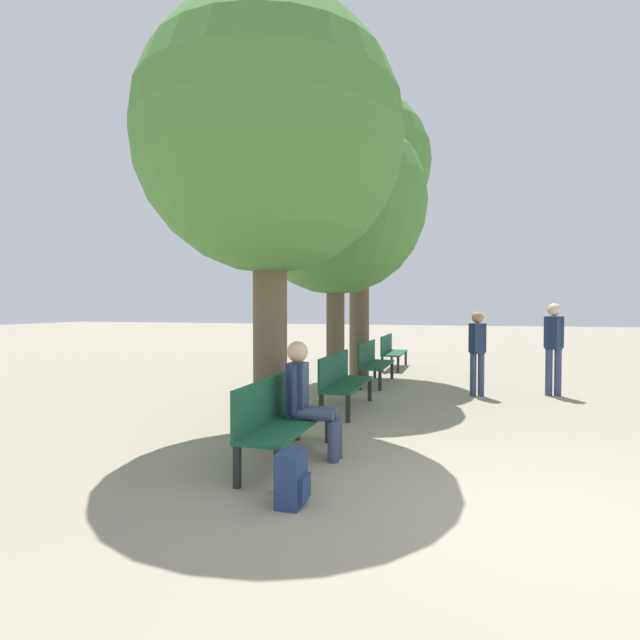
{
  "coord_description": "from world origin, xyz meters",
  "views": [
    {
      "loc": [
        -0.39,
        -4.25,
        1.65
      ],
      "look_at": [
        -2.81,
        4.09,
        1.41
      ],
      "focal_mm": 28.0,
      "sensor_mm": 36.0,
      "label": 1
    }
  ],
  "objects_px": {
    "tree_row_2": "(360,167)",
    "pedestrian_mid": "(477,348)",
    "tree_row_0": "(270,142)",
    "tree_row_1": "(335,204)",
    "bench_row_0": "(280,414)",
    "bench_row_2": "(373,360)",
    "person_seated": "(307,396)",
    "backpack": "(292,479)",
    "bench_row_3": "(391,349)",
    "bench_row_1": "(342,378)",
    "pedestrian_near": "(554,343)"
  },
  "relations": [
    {
      "from": "tree_row_2",
      "to": "pedestrian_mid",
      "type": "distance_m",
      "value": 5.2
    },
    {
      "from": "tree_row_0",
      "to": "tree_row_2",
      "type": "distance_m",
      "value": 5.74
    },
    {
      "from": "tree_row_0",
      "to": "tree_row_1",
      "type": "distance_m",
      "value": 3.36
    },
    {
      "from": "bench_row_0",
      "to": "tree_row_2",
      "type": "bearing_deg",
      "value": 94.46
    },
    {
      "from": "bench_row_2",
      "to": "pedestrian_mid",
      "type": "bearing_deg",
      "value": -23.31
    },
    {
      "from": "person_seated",
      "to": "backpack",
      "type": "height_order",
      "value": "person_seated"
    },
    {
      "from": "bench_row_3",
      "to": "tree_row_1",
      "type": "bearing_deg",
      "value": -97.49
    },
    {
      "from": "tree_row_0",
      "to": "pedestrian_mid",
      "type": "bearing_deg",
      "value": 54.11
    },
    {
      "from": "bench_row_0",
      "to": "tree_row_0",
      "type": "distance_m",
      "value": 3.42
    },
    {
      "from": "bench_row_0",
      "to": "tree_row_0",
      "type": "height_order",
      "value": "tree_row_0"
    },
    {
      "from": "bench_row_0",
      "to": "tree_row_0",
      "type": "relative_size",
      "value": 0.32
    },
    {
      "from": "tree_row_2",
      "to": "bench_row_0",
      "type": "bearing_deg",
      "value": -85.54
    },
    {
      "from": "tree_row_2",
      "to": "pedestrian_mid",
      "type": "bearing_deg",
      "value": -37.42
    },
    {
      "from": "tree_row_0",
      "to": "pedestrian_mid",
      "type": "distance_m",
      "value": 5.29
    },
    {
      "from": "tree_row_1",
      "to": "pedestrian_mid",
      "type": "distance_m",
      "value": 3.77
    },
    {
      "from": "tree_row_1",
      "to": "person_seated",
      "type": "xyz_separation_m",
      "value": [
        0.75,
        -4.15,
        -2.93
      ]
    },
    {
      "from": "bench_row_1",
      "to": "tree_row_1",
      "type": "height_order",
      "value": "tree_row_1"
    },
    {
      "from": "backpack",
      "to": "bench_row_3",
      "type": "bearing_deg",
      "value": 93.12
    },
    {
      "from": "tree_row_0",
      "to": "tree_row_2",
      "type": "bearing_deg",
      "value": 90.0
    },
    {
      "from": "person_seated",
      "to": "pedestrian_mid",
      "type": "height_order",
      "value": "pedestrian_mid"
    },
    {
      "from": "bench_row_3",
      "to": "bench_row_0",
      "type": "bearing_deg",
      "value": -90.0
    },
    {
      "from": "bench_row_0",
      "to": "tree_row_0",
      "type": "bearing_deg",
      "value": 117.19
    },
    {
      "from": "person_seated",
      "to": "pedestrian_near",
      "type": "relative_size",
      "value": 0.74
    },
    {
      "from": "backpack",
      "to": "person_seated",
      "type": "bearing_deg",
      "value": 102.1
    },
    {
      "from": "backpack",
      "to": "pedestrian_mid",
      "type": "height_order",
      "value": "pedestrian_mid"
    },
    {
      "from": "tree_row_2",
      "to": "pedestrian_near",
      "type": "bearing_deg",
      "value": -21.77
    },
    {
      "from": "bench_row_2",
      "to": "tree_row_1",
      "type": "bearing_deg",
      "value": -113.89
    },
    {
      "from": "bench_row_2",
      "to": "bench_row_3",
      "type": "distance_m",
      "value": 2.76
    },
    {
      "from": "tree_row_0",
      "to": "bench_row_3",
      "type": "bearing_deg",
      "value": 85.94
    },
    {
      "from": "bench_row_3",
      "to": "backpack",
      "type": "bearing_deg",
      "value": -86.88
    },
    {
      "from": "pedestrian_mid",
      "to": "person_seated",
      "type": "bearing_deg",
      "value": -112.87
    },
    {
      "from": "bench_row_1",
      "to": "tree_row_1",
      "type": "distance_m",
      "value": 3.52
    },
    {
      "from": "tree_row_1",
      "to": "bench_row_3",
      "type": "bearing_deg",
      "value": 82.51
    },
    {
      "from": "tree_row_2",
      "to": "pedestrian_near",
      "type": "distance_m",
      "value": 5.81
    },
    {
      "from": "pedestrian_mid",
      "to": "tree_row_1",
      "type": "bearing_deg",
      "value": -174.28
    },
    {
      "from": "bench_row_2",
      "to": "pedestrian_mid",
      "type": "distance_m",
      "value": 2.32
    },
    {
      "from": "tree_row_2",
      "to": "pedestrian_mid",
      "type": "height_order",
      "value": "tree_row_2"
    },
    {
      "from": "backpack",
      "to": "tree_row_0",
      "type": "bearing_deg",
      "value": 116.32
    },
    {
      "from": "bench_row_2",
      "to": "tree_row_0",
      "type": "xyz_separation_m",
      "value": [
        -0.52,
        -4.52,
        3.23
      ]
    },
    {
      "from": "bench_row_0",
      "to": "bench_row_1",
      "type": "height_order",
      "value": "same"
    },
    {
      "from": "bench_row_1",
      "to": "backpack",
      "type": "distance_m",
      "value": 3.88
    },
    {
      "from": "person_seated",
      "to": "pedestrian_near",
      "type": "distance_m",
      "value": 5.81
    },
    {
      "from": "pedestrian_mid",
      "to": "pedestrian_near",
      "type": "bearing_deg",
      "value": 17.27
    },
    {
      "from": "bench_row_1",
      "to": "person_seated",
      "type": "distance_m",
      "value": 2.57
    },
    {
      "from": "tree_row_0",
      "to": "tree_row_1",
      "type": "height_order",
      "value": "tree_row_0"
    },
    {
      "from": "tree_row_1",
      "to": "backpack",
      "type": "bearing_deg",
      "value": -79.29
    },
    {
      "from": "bench_row_1",
      "to": "person_seated",
      "type": "height_order",
      "value": "person_seated"
    },
    {
      "from": "pedestrian_near",
      "to": "person_seated",
      "type": "bearing_deg",
      "value": -123.58
    },
    {
      "from": "bench_row_2",
      "to": "person_seated",
      "type": "bearing_deg",
      "value": -87.45
    },
    {
      "from": "backpack",
      "to": "bench_row_0",
      "type": "bearing_deg",
      "value": 115.49
    }
  ]
}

